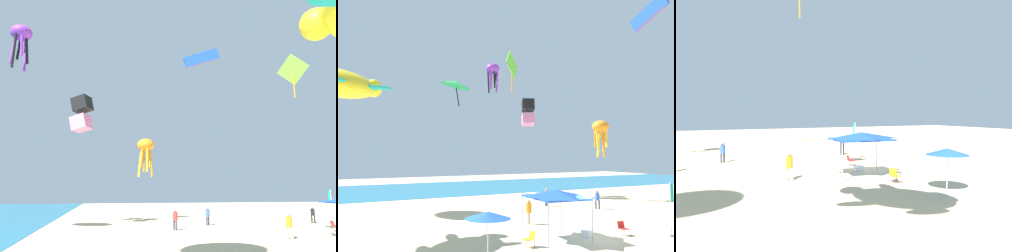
% 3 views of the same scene
% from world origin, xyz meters
% --- Properties ---
extents(ground, '(120.00, 120.00, 0.10)m').
position_xyz_m(ground, '(0.00, 0.00, -0.05)').
color(ground, beige).
extents(ocean_strip, '(120.00, 21.69, 0.02)m').
position_xyz_m(ocean_strip, '(0.00, 33.70, 0.01)').
color(ocean_strip, teal).
rests_on(ocean_strip, ground).
extents(canopy_tent, '(3.28, 3.85, 2.83)m').
position_xyz_m(canopy_tent, '(-1.72, 1.14, 2.56)').
color(canopy_tent, '#B7B7BC').
rests_on(canopy_tent, ground).
extents(beach_umbrella, '(2.21, 2.21, 2.25)m').
position_xyz_m(beach_umbrella, '(-7.13, -0.86, 2.07)').
color(beach_umbrella, silver).
rests_on(beach_umbrella, ground).
extents(folding_chair_facing_ocean, '(0.60, 0.68, 0.82)m').
position_xyz_m(folding_chair_facing_ocean, '(2.35, -0.22, 0.47)').
color(folding_chair_facing_ocean, black).
rests_on(folding_chair_facing_ocean, ground).
extents(folding_chair_near_cooler, '(0.63, 0.55, 0.82)m').
position_xyz_m(folding_chair_near_cooler, '(-4.11, 0.24, 0.47)').
color(folding_chair_near_cooler, black).
rests_on(folding_chair_near_cooler, ground).
extents(cooler_box, '(0.52, 0.68, 0.40)m').
position_xyz_m(cooler_box, '(0.01, 0.38, 0.20)').
color(cooler_box, white).
rests_on(cooler_box, ground).
extents(banner_flag, '(0.36, 0.06, 3.24)m').
position_xyz_m(banner_flag, '(4.74, -1.86, 1.95)').
color(banner_flag, silver).
rests_on(banner_flag, ground).
extents(person_far_stroller, '(0.40, 0.40, 1.67)m').
position_xyz_m(person_far_stroller, '(8.31, 8.31, 0.98)').
color(person_far_stroller, '#33384C').
rests_on(person_far_stroller, ground).
extents(person_kite_handler, '(0.42, 0.40, 1.69)m').
position_xyz_m(person_kite_handler, '(5.30, 11.99, 0.99)').
color(person_kite_handler, '#33384C').
rests_on(person_kite_handler, ground).
extents(person_by_tent, '(0.41, 0.41, 1.71)m').
position_xyz_m(person_by_tent, '(-0.80, 5.52, 1.00)').
color(person_by_tent, '#C6B28C').
rests_on(person_by_tent, ground).
extents(kite_octopus_purple, '(1.77, 1.77, 3.93)m').
position_xyz_m(kite_octopus_purple, '(6.08, 25.15, 16.11)').
color(kite_octopus_purple, purple).
extents(kite_parafoil_blue, '(0.76, 4.55, 2.74)m').
position_xyz_m(kite_parafoil_blue, '(14.18, 6.81, 18.84)').
color(kite_parafoil_blue, blue).
extents(kite_turtle_yellow, '(6.49, 6.45, 2.66)m').
position_xyz_m(kite_turtle_yellow, '(-13.15, 8.26, 9.39)').
color(kite_turtle_yellow, yellow).
extents(kite_diamond_lime, '(1.71, 1.42, 3.11)m').
position_xyz_m(kite_diamond_lime, '(-2.28, 5.32, 11.17)').
color(kite_diamond_lime, '#66D82D').
extents(kite_box_black, '(2.03, 2.16, 3.35)m').
position_xyz_m(kite_box_black, '(8.34, 20.01, 10.00)').
color(kite_box_black, black).
extents(kite_octopus_orange, '(1.88, 1.88, 4.17)m').
position_xyz_m(kite_octopus_orange, '(13.83, 13.48, 7.82)').
color(kite_octopus_orange, orange).
extents(kite_delta_green, '(5.56, 5.54, 3.72)m').
position_xyz_m(kite_delta_green, '(2.08, 28.21, 14.44)').
color(kite_delta_green, green).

